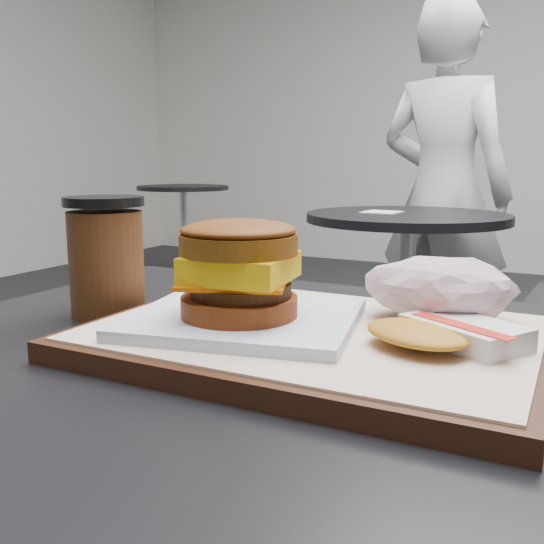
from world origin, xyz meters
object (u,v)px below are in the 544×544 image
(serving_tray, at_px, (314,338))
(patron, at_px, (443,195))
(coffee_cup, at_px, (106,258))
(hash_brown, at_px, (443,333))
(breakfast_sandwich, at_px, (241,281))
(neighbor_table, at_px, (405,270))
(crumpled_wrapper, at_px, (439,289))

(serving_tray, height_order, patron, patron)
(coffee_cup, bearing_deg, patron, 92.44)
(serving_tray, bearing_deg, hash_brown, -2.82)
(breakfast_sandwich, height_order, hash_brown, breakfast_sandwich)
(serving_tray, relative_size, neighbor_table, 0.51)
(breakfast_sandwich, distance_m, patron, 2.18)
(breakfast_sandwich, height_order, crumpled_wrapper, breakfast_sandwich)
(hash_brown, distance_m, crumpled_wrapper, 0.08)
(serving_tray, distance_m, hash_brown, 0.11)
(serving_tray, relative_size, hash_brown, 2.81)
(coffee_cup, distance_m, neighbor_table, 1.64)
(breakfast_sandwich, distance_m, neighbor_table, 1.69)
(serving_tray, bearing_deg, neighbor_table, 102.00)
(serving_tray, height_order, neighbor_table, serving_tray)
(hash_brown, bearing_deg, serving_tray, 177.18)
(hash_brown, distance_m, coffee_cup, 0.35)
(serving_tray, bearing_deg, crumpled_wrapper, 38.72)
(neighbor_table, height_order, patron, patron)
(hash_brown, height_order, coffee_cup, coffee_cup)
(hash_brown, bearing_deg, neighbor_table, 105.61)
(hash_brown, relative_size, crumpled_wrapper, 1.04)
(patron, bearing_deg, crumpled_wrapper, 115.44)
(breakfast_sandwich, height_order, neighbor_table, breakfast_sandwich)
(breakfast_sandwich, height_order, coffee_cup, coffee_cup)
(hash_brown, bearing_deg, crumpled_wrapper, 104.79)
(crumpled_wrapper, relative_size, coffee_cup, 1.04)
(breakfast_sandwich, height_order, patron, patron)
(crumpled_wrapper, bearing_deg, coffee_cup, -169.23)
(coffee_cup, distance_m, patron, 2.13)
(breakfast_sandwich, bearing_deg, serving_tray, 24.99)
(serving_tray, xyz_separation_m, neighbor_table, (-0.34, 1.62, -0.23))
(serving_tray, relative_size, crumpled_wrapper, 2.94)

